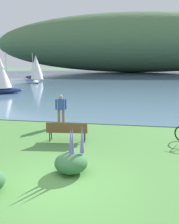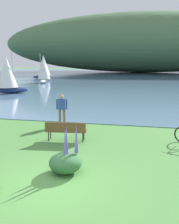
{
  "view_description": "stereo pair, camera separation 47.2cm",
  "coord_description": "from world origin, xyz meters",
  "views": [
    {
      "loc": [
        2.02,
        -6.51,
        3.55
      ],
      "look_at": [
        -0.1,
        5.63,
        1.0
      ],
      "focal_mm": 40.67,
      "sensor_mm": 36.0,
      "label": 1
    },
    {
      "loc": [
        2.48,
        -6.42,
        3.55
      ],
      "look_at": [
        -0.1,
        5.63,
        1.0
      ],
      "focal_mm": 40.67,
      "sensor_mm": 36.0,
      "label": 2
    }
  ],
  "objects": [
    {
      "name": "sailboat_mid_bay",
      "position": [
        -11.63,
        18.08,
        2.05
      ],
      "size": [
        3.74,
        2.82,
        4.26
      ],
      "color": "navy",
      "rests_on": "bay_water"
    },
    {
      "name": "park_bench_near_camera",
      "position": [
        -0.8,
        3.9,
        0.52
      ],
      "size": [
        1.84,
        0.67,
        0.88
      ],
      "color": "brown",
      "rests_on": "ground"
    },
    {
      "name": "person_at_shoreline",
      "position": [
        -1.83,
        6.52,
        0.98
      ],
      "size": [
        0.59,
        0.32,
        1.71
      ],
      "color": "#72604C",
      "rests_on": "ground"
    },
    {
      "name": "ground_plane",
      "position": [
        0.0,
        0.0,
        0.0
      ],
      "size": [
        200.0,
        200.0,
        0.0
      ],
      "primitive_type": "plane",
      "color": "#518E42"
    },
    {
      "name": "echium_bush_beside_closest",
      "position": [
        0.15,
        0.84,
        0.37
      ],
      "size": [
        1.05,
        1.05,
        1.56
      ],
      "color": "#386B3D",
      "rests_on": "ground"
    },
    {
      "name": "bay_water",
      "position": [
        0.0,
        47.13,
        0.02
      ],
      "size": [
        180.0,
        80.0,
        0.04
      ],
      "primitive_type": "cube",
      "color": "#5B7F9E",
      "rests_on": "ground"
    },
    {
      "name": "distant_hillside",
      "position": [
        1.23,
        67.77,
        8.12
      ],
      "size": [
        80.19,
        28.0,
        16.16
      ],
      "primitive_type": "ellipsoid",
      "color": "#4C7047",
      "rests_on": "bay_water"
    },
    {
      "name": "sailboat_nearest_to_shore",
      "position": [
        -12.6,
        30.46,
        1.87
      ],
      "size": [
        2.29,
        3.42,
        3.89
      ],
      "color": "white",
      "rests_on": "bay_water"
    },
    {
      "name": "sailboat_toward_hillside",
      "position": [
        -15.51,
        37.51,
        2.24
      ],
      "size": [
        4.12,
        2.74,
        4.68
      ],
      "color": "navy",
      "rests_on": "bay_water"
    }
  ]
}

